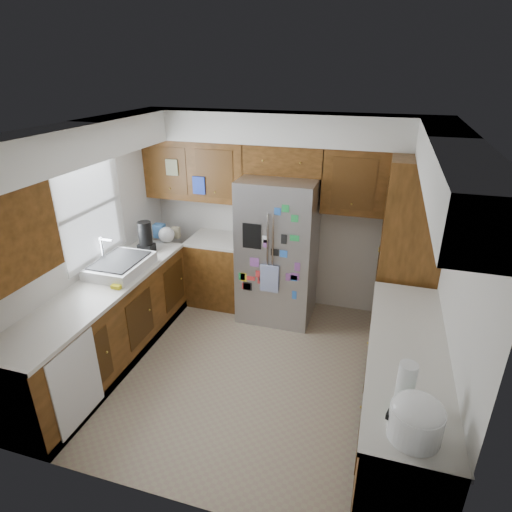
{
  "coord_description": "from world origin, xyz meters",
  "views": [
    {
      "loc": [
        1.14,
        -3.5,
        2.99
      ],
      "look_at": [
        -0.03,
        0.35,
        1.18
      ],
      "focal_mm": 30.0,
      "sensor_mm": 36.0,
      "label": 1
    }
  ],
  "objects_px": {
    "fridge": "(278,250)",
    "paper_towel": "(406,382)",
    "pantry": "(408,253)",
    "rice_cooker": "(416,418)"
  },
  "relations": [
    {
      "from": "fridge",
      "to": "rice_cooker",
      "type": "height_order",
      "value": "fridge"
    },
    {
      "from": "paper_towel",
      "to": "fridge",
      "type": "bearing_deg",
      "value": 122.69
    },
    {
      "from": "pantry",
      "to": "rice_cooker",
      "type": "xyz_separation_m",
      "value": [
        -0.0,
        -2.53,
        -0.01
      ]
    },
    {
      "from": "rice_cooker",
      "to": "paper_towel",
      "type": "bearing_deg",
      "value": 98.92
    },
    {
      "from": "pantry",
      "to": "fridge",
      "type": "height_order",
      "value": "pantry"
    },
    {
      "from": "fridge",
      "to": "paper_towel",
      "type": "bearing_deg",
      "value": -57.31
    },
    {
      "from": "pantry",
      "to": "paper_towel",
      "type": "height_order",
      "value": "pantry"
    },
    {
      "from": "rice_cooker",
      "to": "paper_towel",
      "type": "distance_m",
      "value": 0.33
    },
    {
      "from": "pantry",
      "to": "paper_towel",
      "type": "bearing_deg",
      "value": -91.35
    },
    {
      "from": "fridge",
      "to": "paper_towel",
      "type": "distance_m",
      "value": 2.69
    }
  ]
}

